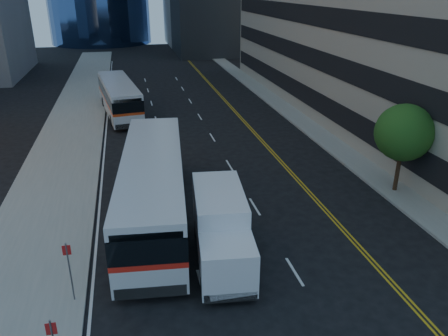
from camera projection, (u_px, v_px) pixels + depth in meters
name	position (u px, v px, depth m)	size (l,w,h in m)	color
ground	(301.00, 305.00, 16.56)	(160.00, 160.00, 0.00)	black
sidewalk_west	(74.00, 127.00, 36.92)	(5.00, 90.00, 0.15)	gray
sidewalk_east	(291.00, 113.00, 40.82)	(2.00, 90.00, 0.15)	gray
street_tree	(404.00, 133.00, 24.15)	(3.20, 3.20, 5.10)	#332114
bus_front	(153.00, 186.00, 21.88)	(4.19, 13.60, 3.45)	silver
bus_rear	(119.00, 97.00, 40.27)	(4.08, 11.97, 3.03)	silver
box_truck	(221.00, 229.00, 18.69)	(2.75, 6.37, 2.96)	white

